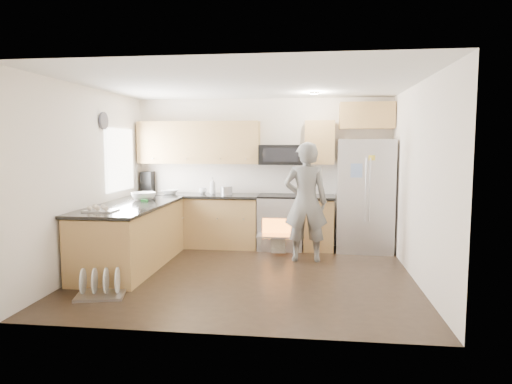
# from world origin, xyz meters

# --- Properties ---
(ground) EXTENTS (4.50, 4.50, 0.00)m
(ground) POSITION_xyz_m (0.00, 0.00, 0.00)
(ground) COLOR black
(ground) RESTS_ON ground
(room_shell) EXTENTS (4.54, 4.04, 2.62)m
(room_shell) POSITION_xyz_m (-0.04, 0.02, 1.67)
(room_shell) COLOR white
(room_shell) RESTS_ON ground
(back_cabinet_run) EXTENTS (4.45, 0.65, 2.50)m
(back_cabinet_run) POSITION_xyz_m (-0.59, 1.75, 0.96)
(back_cabinet_run) COLOR #AD8845
(back_cabinet_run) RESTS_ON ground
(peninsula) EXTENTS (0.96, 2.36, 1.04)m
(peninsula) POSITION_xyz_m (-1.75, 0.25, 0.47)
(peninsula) COLOR #AD8845
(peninsula) RESTS_ON ground
(stove_range) EXTENTS (0.76, 0.97, 1.79)m
(stove_range) POSITION_xyz_m (0.35, 1.69, 0.68)
(stove_range) COLOR #B7B7BC
(stove_range) RESTS_ON ground
(refrigerator) EXTENTS (0.96, 0.76, 1.88)m
(refrigerator) POSITION_xyz_m (1.77, 1.70, 0.94)
(refrigerator) COLOR #B7B7BC
(refrigerator) RESTS_ON ground
(person) EXTENTS (0.69, 0.47, 1.84)m
(person) POSITION_xyz_m (0.79, 0.89, 0.92)
(person) COLOR slate
(person) RESTS_ON ground
(dish_rack) EXTENTS (0.64, 0.56, 0.34)m
(dish_rack) POSITION_xyz_m (-1.60, -1.09, 0.09)
(dish_rack) COLOR #B7B7BC
(dish_rack) RESTS_ON ground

